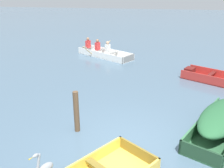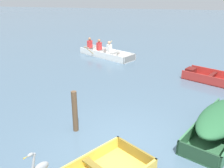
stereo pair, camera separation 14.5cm
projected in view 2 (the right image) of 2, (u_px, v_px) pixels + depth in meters
The scene contains 6 objects.
ground_plane at pixel (127, 150), 6.17m from camera, with size 80.00×80.00×0.00m, color slate.
skiff_red_near_moored at pixel (219, 80), 10.37m from camera, with size 3.31×2.49×0.38m.
skiff_green_mid_moored at pixel (220, 120), 6.70m from camera, with size 2.35×3.19×0.75m.
rowboat_white_with_crew at pixel (104, 52), 14.36m from camera, with size 3.44×2.66×0.92m.
heron_on_dinghy at pixel (40, 167), 4.33m from camera, with size 0.28×0.44×0.84m.
mooring_post at pixel (75, 111), 6.80m from camera, with size 0.15×0.15×1.19m, color brown.
Camera 2 is at (0.57, -5.12, 3.80)m, focal length 40.00 mm.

